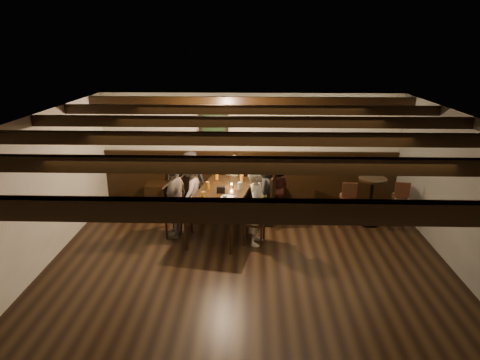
{
  "coord_description": "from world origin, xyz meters",
  "views": [
    {
      "loc": [
        0.05,
        -5.67,
        3.44
      ],
      "look_at": [
        -0.17,
        1.3,
        1.17
      ],
      "focal_mm": 32.0,
      "sensor_mm": 36.0,
      "label": 1
    }
  ],
  "objects_px": {
    "person_bench_centre": "(234,182)",
    "bar_stool_left": "(346,211)",
    "dining_table": "(222,195)",
    "person_bench_right": "(276,188)",
    "chair_left_near": "(193,204)",
    "person_left_far": "(175,200)",
    "high_top_table": "(371,194)",
    "chair_right_near": "(263,209)",
    "bar_stool_right": "(398,210)",
    "person_bench_left": "(191,180)",
    "person_left_near": "(191,189)",
    "person_right_far": "(257,207)",
    "person_right_near": "(265,191)",
    "chair_right_far": "(255,229)",
    "chair_left_far": "(178,221)"
  },
  "relations": [
    {
      "from": "person_left_far",
      "to": "bar_stool_right",
      "type": "height_order",
      "value": "person_left_far"
    },
    {
      "from": "chair_right_near",
      "to": "high_top_table",
      "type": "distance_m",
      "value": 2.11
    },
    {
      "from": "person_left_near",
      "to": "bar_stool_right",
      "type": "relative_size",
      "value": 1.24
    },
    {
      "from": "chair_left_far",
      "to": "person_left_near",
      "type": "relative_size",
      "value": 0.81
    },
    {
      "from": "person_right_far",
      "to": "dining_table",
      "type": "bearing_deg",
      "value": 59.04
    },
    {
      "from": "person_bench_centre",
      "to": "person_right_far",
      "type": "xyz_separation_m",
      "value": [
        0.47,
        -1.61,
        0.09
      ]
    },
    {
      "from": "chair_right_near",
      "to": "person_bench_left",
      "type": "relative_size",
      "value": 0.78
    },
    {
      "from": "chair_left_far",
      "to": "person_left_far",
      "type": "bearing_deg",
      "value": -90.0
    },
    {
      "from": "chair_right_far",
      "to": "bar_stool_right",
      "type": "distance_m",
      "value": 2.85
    },
    {
      "from": "dining_table",
      "to": "person_bench_right",
      "type": "height_order",
      "value": "person_bench_right"
    },
    {
      "from": "person_bench_left",
      "to": "person_bench_centre",
      "type": "height_order",
      "value": "person_bench_left"
    },
    {
      "from": "person_bench_right",
      "to": "high_top_table",
      "type": "relative_size",
      "value": 1.26
    },
    {
      "from": "chair_right_near",
      "to": "person_left_far",
      "type": "relative_size",
      "value": 0.71
    },
    {
      "from": "person_bench_centre",
      "to": "chair_right_far",
      "type": "bearing_deg",
      "value": 115.58
    },
    {
      "from": "chair_left_near",
      "to": "chair_right_near",
      "type": "xyz_separation_m",
      "value": [
        1.42,
        -0.26,
        0.03
      ]
    },
    {
      "from": "chair_left_near",
      "to": "person_left_far",
      "type": "distance_m",
      "value": 1.0
    },
    {
      "from": "person_right_near",
      "to": "bar_stool_left",
      "type": "distance_m",
      "value": 1.6
    },
    {
      "from": "person_right_near",
      "to": "bar_stool_right",
      "type": "relative_size",
      "value": 1.39
    },
    {
      "from": "chair_left_near",
      "to": "person_bench_right",
      "type": "bearing_deg",
      "value": 105.53
    },
    {
      "from": "bar_stool_right",
      "to": "person_left_near",
      "type": "bearing_deg",
      "value": -175.78
    },
    {
      "from": "chair_left_near",
      "to": "bar_stool_right",
      "type": "bearing_deg",
      "value": 94.58
    },
    {
      "from": "dining_table",
      "to": "person_bench_centre",
      "type": "xyz_separation_m",
      "value": [
        0.19,
        1.03,
        -0.09
      ]
    },
    {
      "from": "person_left_near",
      "to": "person_left_far",
      "type": "relative_size",
      "value": 0.86
    },
    {
      "from": "person_bench_left",
      "to": "person_bench_right",
      "type": "height_order",
      "value": "person_bench_left"
    },
    {
      "from": "chair_right_far",
      "to": "person_left_near",
      "type": "bearing_deg",
      "value": 58.49
    },
    {
      "from": "chair_right_far",
      "to": "person_bench_left",
      "type": "xyz_separation_m",
      "value": [
        -1.35,
        1.62,
        0.37
      ]
    },
    {
      "from": "chair_left_near",
      "to": "bar_stool_left",
      "type": "height_order",
      "value": "bar_stool_left"
    },
    {
      "from": "person_bench_left",
      "to": "person_left_near",
      "type": "relative_size",
      "value": 1.06
    },
    {
      "from": "dining_table",
      "to": "high_top_table",
      "type": "height_order",
      "value": "high_top_table"
    },
    {
      "from": "chair_right_near",
      "to": "bar_stool_left",
      "type": "relative_size",
      "value": 1.02
    },
    {
      "from": "high_top_table",
      "to": "person_bench_centre",
      "type": "bearing_deg",
      "value": 165.35
    },
    {
      "from": "person_right_near",
      "to": "person_right_far",
      "type": "height_order",
      "value": "person_right_far"
    },
    {
      "from": "person_left_near",
      "to": "bar_stool_left",
      "type": "bearing_deg",
      "value": 91.77
    },
    {
      "from": "person_bench_centre",
      "to": "bar_stool_left",
      "type": "relative_size",
      "value": 1.25
    },
    {
      "from": "chair_right_near",
      "to": "person_left_far",
      "type": "distance_m",
      "value": 1.77
    },
    {
      "from": "person_left_far",
      "to": "high_top_table",
      "type": "height_order",
      "value": "person_left_far"
    },
    {
      "from": "person_right_near",
      "to": "bar_stool_right",
      "type": "bearing_deg",
      "value": -82.79
    },
    {
      "from": "person_left_near",
      "to": "person_right_far",
      "type": "xyz_separation_m",
      "value": [
        1.32,
        -1.15,
        0.09
      ]
    },
    {
      "from": "dining_table",
      "to": "chair_left_near",
      "type": "distance_m",
      "value": 0.95
    },
    {
      "from": "person_right_near",
      "to": "person_right_far",
      "type": "relative_size",
      "value": 0.97
    },
    {
      "from": "person_bench_centre",
      "to": "high_top_table",
      "type": "xyz_separation_m",
      "value": [
        2.69,
        -0.7,
        0.02
      ]
    },
    {
      "from": "chair_left_far",
      "to": "person_bench_centre",
      "type": "xyz_separation_m",
      "value": [
        0.98,
        1.35,
        0.31
      ]
    },
    {
      "from": "person_bench_centre",
      "to": "person_bench_right",
      "type": "xyz_separation_m",
      "value": [
        0.86,
        -0.31,
        -0.01
      ]
    },
    {
      "from": "chair_left_far",
      "to": "bar_stool_right",
      "type": "xyz_separation_m",
      "value": [
        4.17,
        0.49,
        0.06
      ]
    },
    {
      "from": "chair_left_near",
      "to": "bar_stool_left",
      "type": "distance_m",
      "value": 3.04
    },
    {
      "from": "chair_right_far",
      "to": "bar_stool_left",
      "type": "relative_size",
      "value": 0.89
    },
    {
      "from": "person_bench_right",
      "to": "bar_stool_right",
      "type": "bearing_deg",
      "value": 176.93
    },
    {
      "from": "person_bench_centre",
      "to": "person_left_near",
      "type": "xyz_separation_m",
      "value": [
        -0.84,
        -0.46,
        -0.0
      ]
    },
    {
      "from": "person_bench_centre",
      "to": "bar_stool_left",
      "type": "bearing_deg",
      "value": 167.71
    },
    {
      "from": "person_bench_centre",
      "to": "bar_stool_right",
      "type": "bearing_deg",
      "value": 175.17
    }
  ]
}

